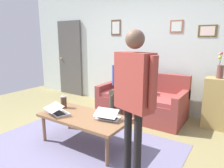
% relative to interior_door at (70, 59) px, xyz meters
% --- Properties ---
extents(ground_plane, '(7.68, 7.68, 0.00)m').
position_rel_interior_door_xyz_m(ground_plane, '(-2.26, 2.11, -1.02)').
color(ground_plane, olive).
extents(area_rug, '(2.78, 1.89, 0.01)m').
position_rel_interior_door_xyz_m(area_rug, '(-2.25, 2.12, -1.02)').
color(area_rug, slate).
rests_on(area_rug, ground_plane).
extents(back_wall, '(7.04, 0.11, 2.70)m').
position_rel_interior_door_xyz_m(back_wall, '(-2.26, -0.09, 0.33)').
color(back_wall, silver).
rests_on(back_wall, ground_plane).
extents(interior_door, '(0.82, 0.09, 2.05)m').
position_rel_interior_door_xyz_m(interior_door, '(0.00, 0.00, 0.00)').
color(interior_door, '#54524F').
rests_on(interior_door, ground_plane).
extents(couch, '(1.70, 0.86, 0.88)m').
position_rel_interior_door_xyz_m(couch, '(-2.47, 0.49, -0.72)').
color(couch, brown).
rests_on(couch, ground_plane).
extents(coffee_table, '(1.33, 0.67, 0.45)m').
position_rel_interior_door_xyz_m(coffee_table, '(-2.25, 2.02, -0.61)').
color(coffee_table, brown).
rests_on(coffee_table, ground_plane).
extents(laptop_left, '(0.37, 0.32, 0.15)m').
position_rel_interior_door_xyz_m(laptop_left, '(-2.60, 1.93, -0.53)').
color(laptop_left, silver).
rests_on(laptop_left, coffee_table).
extents(laptop_center, '(0.39, 0.38, 0.15)m').
position_rel_interior_door_xyz_m(laptop_center, '(-1.86, 2.18, -0.53)').
color(laptop_center, silver).
rests_on(laptop_center, coffee_table).
extents(french_press, '(0.11, 0.09, 0.23)m').
position_rel_interior_door_xyz_m(french_press, '(-1.73, 1.92, -0.47)').
color(french_press, '#4C3323').
rests_on(french_press, coffee_table).
extents(side_shelf, '(0.42, 0.32, 0.90)m').
position_rel_interior_door_xyz_m(side_shelf, '(-3.80, 0.27, -0.57)').
color(side_shelf, '#A78C4F').
rests_on(side_shelf, ground_plane).
extents(flower_vase, '(0.11, 0.11, 0.45)m').
position_rel_interior_door_xyz_m(flower_vase, '(-3.80, 0.27, 0.03)').
color(flower_vase, brown).
rests_on(flower_vase, side_shelf).
extents(person_standing, '(0.58, 0.31, 1.66)m').
position_rel_interior_door_xyz_m(person_standing, '(-3.22, 2.34, 0.04)').
color(person_standing, black).
rests_on(person_standing, ground_plane).
extents(person_seated, '(0.55, 0.51, 1.28)m').
position_rel_interior_door_xyz_m(person_seated, '(-2.15, 0.72, -0.30)').
color(person_seated, '#4A4334').
rests_on(person_seated, ground_plane).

